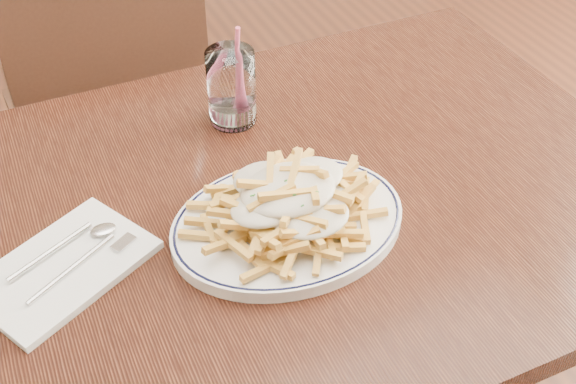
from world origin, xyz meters
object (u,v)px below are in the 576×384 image
chair_far (110,106)px  water_glass (232,91)px  table (268,238)px  loaded_fries (288,196)px  fries_plate (288,223)px

chair_far → water_glass: water_glass is taller
table → water_glass: (0.03, 0.21, 0.14)m
water_glass → table: bearing=-97.8°
chair_far → loaded_fries: 0.83m
chair_far → loaded_fries: chair_far is taller
table → fries_plate: (0.00, -0.07, 0.09)m
fries_plate → water_glass: bearing=84.8°
loaded_fries → water_glass: bearing=84.8°
chair_far → loaded_fries: (0.11, -0.77, 0.30)m
fries_plate → loaded_fries: 0.05m
fries_plate → loaded_fries: loaded_fries is taller
table → fries_plate: bearing=-87.0°
table → fries_plate: fries_plate is taller
fries_plate → chair_far: bearing=97.8°
chair_far → water_glass: (0.13, -0.49, 0.30)m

